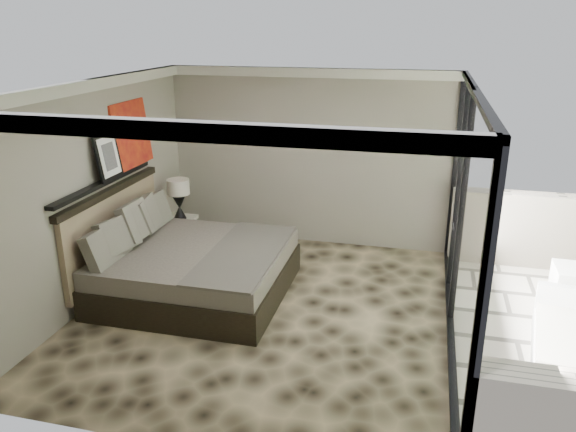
% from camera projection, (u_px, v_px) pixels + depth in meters
% --- Properties ---
extents(floor, '(5.00, 5.00, 0.00)m').
position_uv_depth(floor, '(266.00, 311.00, 7.08)').
color(floor, black).
rests_on(floor, ground).
extents(ceiling, '(4.50, 5.00, 0.02)m').
position_uv_depth(ceiling, '(263.00, 85.00, 6.17)').
color(ceiling, silver).
rests_on(ceiling, back_wall).
extents(back_wall, '(4.50, 0.02, 2.80)m').
position_uv_depth(back_wall, '(308.00, 158.00, 8.91)').
color(back_wall, gray).
rests_on(back_wall, floor).
extents(left_wall, '(0.02, 5.00, 2.80)m').
position_uv_depth(left_wall, '(96.00, 192.00, 7.14)').
color(left_wall, gray).
rests_on(left_wall, floor).
extents(glass_wall, '(0.08, 5.00, 2.80)m').
position_uv_depth(glass_wall, '(463.00, 221.00, 6.11)').
color(glass_wall, white).
rests_on(glass_wall, floor).
extents(picture_ledge, '(0.12, 2.20, 0.05)m').
position_uv_depth(picture_ledge, '(103.00, 183.00, 7.18)').
color(picture_ledge, black).
rests_on(picture_ledge, left_wall).
extents(bed, '(2.37, 2.29, 1.31)m').
position_uv_depth(bed, '(189.00, 266.00, 7.46)').
color(bed, black).
rests_on(bed, floor).
extents(nightstand, '(0.53, 0.53, 0.46)m').
position_uv_depth(nightstand, '(180.00, 235.00, 8.96)').
color(nightstand, black).
rests_on(nightstand, floor).
extents(table_lamp, '(0.35, 0.35, 0.63)m').
position_uv_depth(table_lamp, '(179.00, 194.00, 8.73)').
color(table_lamp, black).
rests_on(table_lamp, nightstand).
extents(abstract_canvas, '(0.13, 0.90, 0.90)m').
position_uv_depth(abstract_canvas, '(132.00, 134.00, 7.80)').
color(abstract_canvas, '#B5500F').
rests_on(abstract_canvas, picture_ledge).
extents(framed_print, '(0.11, 0.50, 0.60)m').
position_uv_depth(framed_print, '(108.00, 156.00, 7.17)').
color(framed_print, black).
rests_on(framed_print, picture_ledge).
extents(ottoman, '(0.55, 0.55, 0.54)m').
position_uv_depth(ottoman, '(575.00, 288.00, 7.08)').
color(ottoman, white).
rests_on(ottoman, terrace_slab).
extents(lounger, '(0.93, 1.54, 0.56)m').
position_uv_depth(lounger, '(569.00, 344.00, 6.03)').
color(lounger, silver).
rests_on(lounger, terrace_slab).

